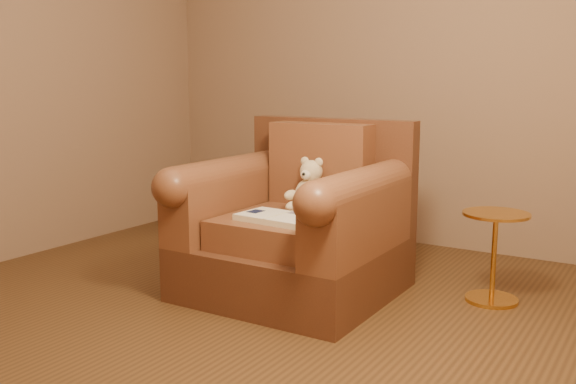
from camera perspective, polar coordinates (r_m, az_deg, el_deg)
The scene contains 5 objects.
floor at distance 3.44m, azimuth -4.53°, elevation -11.10°, with size 4.00×4.00×0.00m, color #53361C.
armchair at distance 3.74m, azimuth 0.84°, elevation -3.13°, with size 1.11×1.05×1.00m.
teddy_bear at distance 3.77m, azimuth 1.85°, elevation 0.20°, with size 0.23×0.26×0.32m.
guidebook at distance 3.49m, azimuth -0.86°, elevation -2.31°, with size 0.45×0.29×0.04m.
side_table at distance 3.77m, azimuth 17.84°, elevation -5.27°, with size 0.36×0.36×0.51m.
Camera 1 is at (1.91, -2.57, 1.23)m, focal length 40.00 mm.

